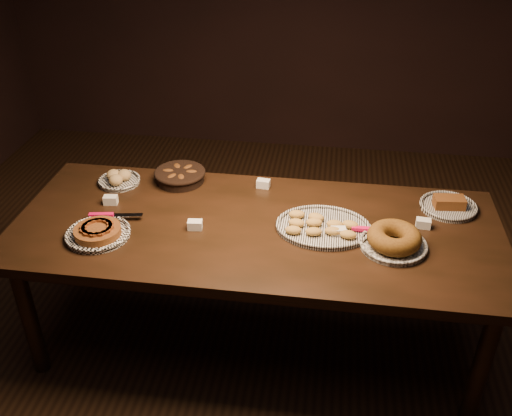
# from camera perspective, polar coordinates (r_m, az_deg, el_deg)

# --- Properties ---
(ground) EXTENTS (5.00, 5.00, 0.00)m
(ground) POSITION_cam_1_polar(r_m,az_deg,el_deg) (3.27, -0.01, -12.75)
(ground) COLOR black
(ground) RESTS_ON ground
(buffet_table) EXTENTS (2.40, 1.00, 0.75)m
(buffet_table) POSITION_cam_1_polar(r_m,az_deg,el_deg) (2.84, -0.01, -3.00)
(buffet_table) COLOR black
(buffet_table) RESTS_ON ground
(apple_tart_plate) EXTENTS (0.32, 0.34, 0.06)m
(apple_tart_plate) POSITION_cam_1_polar(r_m,az_deg,el_deg) (2.81, -15.53, -2.35)
(apple_tart_plate) COLOR white
(apple_tart_plate) RESTS_ON buffet_table
(madeleine_platter) EXTENTS (0.46, 0.37, 0.05)m
(madeleine_platter) POSITION_cam_1_polar(r_m,az_deg,el_deg) (2.78, 6.64, -1.84)
(madeleine_platter) COLOR black
(madeleine_platter) RESTS_ON buffet_table
(bundt_cake_plate) EXTENTS (0.35, 0.31, 0.10)m
(bundt_cake_plate) POSITION_cam_1_polar(r_m,az_deg,el_deg) (2.70, 13.61, -3.11)
(bundt_cake_plate) COLOR black
(bundt_cake_plate) RESTS_ON buffet_table
(croissant_basket) EXTENTS (0.34, 0.34, 0.07)m
(croissant_basket) POSITION_cam_1_polar(r_m,az_deg,el_deg) (3.18, -7.61, 3.31)
(croissant_basket) COLOR black
(croissant_basket) RESTS_ON buffet_table
(bread_roll_plate) EXTENTS (0.23, 0.23, 0.07)m
(bread_roll_plate) POSITION_cam_1_polar(r_m,az_deg,el_deg) (3.23, -13.57, 2.84)
(bread_roll_plate) COLOR white
(bread_roll_plate) RESTS_ON buffet_table
(loaf_plate) EXTENTS (0.29, 0.29, 0.07)m
(loaf_plate) POSITION_cam_1_polar(r_m,az_deg,el_deg) (3.08, 18.70, 0.26)
(loaf_plate) COLOR black
(loaf_plate) RESTS_ON buffet_table
(tent_cards) EXTENTS (1.66, 0.50, 0.04)m
(tent_cards) POSITION_cam_1_polar(r_m,az_deg,el_deg) (2.86, 0.78, -0.38)
(tent_cards) COLOR white
(tent_cards) RESTS_ON buffet_table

